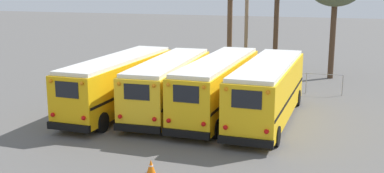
{
  "coord_description": "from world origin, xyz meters",
  "views": [
    {
      "loc": [
        7.67,
        -24.89,
        7.56
      ],
      "look_at": [
        0.0,
        0.75,
        1.66
      ],
      "focal_mm": 45.0,
      "sensor_mm": 36.0,
      "label": 1
    }
  ],
  "objects_px": {
    "utility_pole": "(246,31)",
    "traffic_cone": "(151,166)",
    "school_bus_1": "(169,84)",
    "school_bus_3": "(268,90)",
    "school_bus_0": "(119,82)",
    "school_bus_2": "(218,85)"
  },
  "relations": [
    {
      "from": "school_bus_3",
      "to": "traffic_cone",
      "type": "height_order",
      "value": "school_bus_3"
    },
    {
      "from": "school_bus_1",
      "to": "school_bus_3",
      "type": "relative_size",
      "value": 0.96
    },
    {
      "from": "utility_pole",
      "to": "school_bus_1",
      "type": "bearing_deg",
      "value": -105.49
    },
    {
      "from": "school_bus_3",
      "to": "utility_pole",
      "type": "bearing_deg",
      "value": 107.02
    },
    {
      "from": "school_bus_1",
      "to": "school_bus_3",
      "type": "distance_m",
      "value": 5.78
    },
    {
      "from": "school_bus_0",
      "to": "school_bus_1",
      "type": "height_order",
      "value": "school_bus_0"
    },
    {
      "from": "school_bus_0",
      "to": "school_bus_1",
      "type": "distance_m",
      "value": 2.97
    },
    {
      "from": "school_bus_0",
      "to": "traffic_cone",
      "type": "distance_m",
      "value": 9.9
    },
    {
      "from": "school_bus_2",
      "to": "traffic_cone",
      "type": "height_order",
      "value": "school_bus_2"
    },
    {
      "from": "school_bus_2",
      "to": "school_bus_3",
      "type": "bearing_deg",
      "value": -8.34
    },
    {
      "from": "utility_pole",
      "to": "school_bus_2",
      "type": "bearing_deg",
      "value": -88.89
    },
    {
      "from": "school_bus_0",
      "to": "school_bus_1",
      "type": "bearing_deg",
      "value": 13.34
    },
    {
      "from": "school_bus_0",
      "to": "school_bus_3",
      "type": "height_order",
      "value": "school_bus_3"
    },
    {
      "from": "school_bus_0",
      "to": "school_bus_1",
      "type": "relative_size",
      "value": 1.04
    },
    {
      "from": "school_bus_0",
      "to": "utility_pole",
      "type": "height_order",
      "value": "utility_pole"
    },
    {
      "from": "utility_pole",
      "to": "traffic_cone",
      "type": "height_order",
      "value": "utility_pole"
    },
    {
      "from": "traffic_cone",
      "to": "school_bus_3",
      "type": "bearing_deg",
      "value": 68.42
    },
    {
      "from": "utility_pole",
      "to": "traffic_cone",
      "type": "xyz_separation_m",
      "value": [
        -0.35,
        -18.7,
        -3.57
      ]
    },
    {
      "from": "school_bus_2",
      "to": "school_bus_3",
      "type": "distance_m",
      "value": 2.92
    },
    {
      "from": "school_bus_3",
      "to": "utility_pole",
      "type": "distance_m",
      "value": 10.7
    },
    {
      "from": "school_bus_2",
      "to": "school_bus_3",
      "type": "relative_size",
      "value": 1.02
    },
    {
      "from": "school_bus_0",
      "to": "utility_pole",
      "type": "distance_m",
      "value": 12.01
    }
  ]
}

